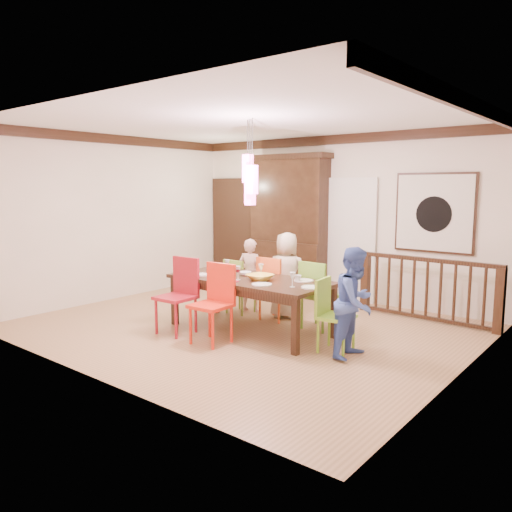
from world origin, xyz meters
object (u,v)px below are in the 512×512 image
Objects in this scene: chair_end_right at (336,311)px; person_far_left at (250,275)px; balustrade at (427,288)px; china_hutch at (289,225)px; dining_table at (250,284)px; chair_far_left at (241,282)px; person_far_mid at (287,275)px; person_end_right at (355,302)px.

chair_end_right is 2.29m from person_far_left.
chair_end_right is 0.41× the size of balustrade.
china_hutch is 1.72m from person_far_left.
dining_table is 1.06× the size of balustrade.
chair_far_left is 0.34× the size of china_hutch.
china_hutch is at bearing 38.29° from chair_end_right.
person_far_mid is (1.03, -1.51, -0.64)m from china_hutch.
chair_end_right reaches higher than dining_table.
person_far_left is (0.33, -1.54, -0.71)m from china_hutch.
china_hutch is 1.97× the size of person_end_right.
person_far_left is 2.53m from person_end_right.
chair_far_left is 2.26m from chair_end_right.
person_end_right is (2.69, -2.45, -0.64)m from china_hutch.
balustrade reaches higher than chair_end_right.
person_far_left is 0.90× the size of person_end_right.
balustrade is 2.12m from person_end_right.
dining_table is 2.70m from balustrade.
balustrade is at bearing 50.00° from dining_table.
balustrade is 1.64× the size of person_far_mid.
chair_end_right is at bearing 86.96° from person_end_right.
person_end_right is at bearing -99.97° from chair_end_right.
chair_end_right is 2.12m from balustrade.
balustrade is at bearing -151.42° from chair_far_left.
dining_table is 0.90m from person_far_mid.
china_hutch reaches higher than chair_end_right.
chair_end_right is (1.39, -0.03, -0.16)m from dining_table.
chair_far_left is 0.22m from person_far_left.
person_far_left reaches higher than balustrade.
person_far_mid is 1.01× the size of person_end_right.
person_far_mid reaches higher than chair_end_right.
person_far_left is at bearing -77.87° from china_hutch.
balustrade is at bearing -1.95° from person_end_right.
chair_end_right is 3.53m from china_hutch.
person_end_right is at bearing -1.66° from dining_table.
person_end_right reaches higher than chair_far_left.
dining_table is at bearing 72.14° from person_far_mid.
person_far_left is at bearing 60.10° from chair_end_right.
chair_far_left is 1.93m from china_hutch.
person_far_mid is 1.91m from person_end_right.
person_far_mid is (0.74, 0.22, 0.16)m from chair_far_left.
dining_table is at bearing 88.64° from person_end_right.
china_hutch reaches higher than person_far_mid.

